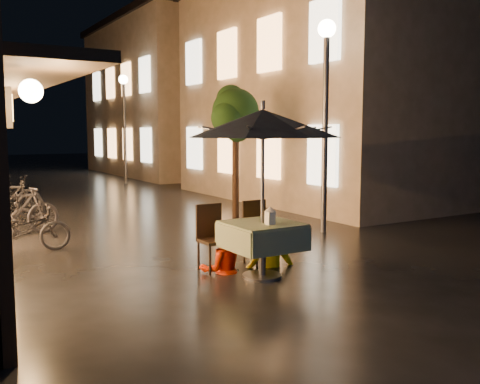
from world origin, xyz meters
TOP-DOWN VIEW (x-y plane):
  - ground at (0.00, 0.00)m, footprint 90.00×90.00m
  - east_building_near at (7.49, 6.50)m, footprint 7.30×9.30m
  - east_building_far at (7.49, 18.00)m, footprint 7.30×10.30m
  - street_tree at (2.41, 4.51)m, footprint 1.43×1.20m
  - streetlamp_near at (3.00, 2.00)m, footprint 0.36×0.36m
  - streetlamp_far at (3.00, 14.00)m, footprint 0.36×0.36m
  - cafe_table at (0.04, -0.20)m, footprint 0.99×0.99m
  - patio_umbrella at (0.04, -0.20)m, footprint 2.13×2.13m
  - cafe_chair_left at (-0.36, 0.54)m, footprint 0.42×0.42m
  - cafe_chair_right at (0.44, 0.54)m, footprint 0.42×0.42m
  - table_lantern at (0.04, -0.39)m, footprint 0.16×0.16m
  - person_orange at (-0.30, 0.38)m, footprint 0.75×0.63m
  - person_yellow at (0.50, 0.32)m, footprint 1.08×0.77m
  - bicycle_0 at (-2.56, 3.13)m, footprint 1.54×0.62m
  - bicycle_1 at (-2.42, 4.74)m, footprint 1.69×0.69m
  - bicycle_3 at (-2.31, 6.82)m, footprint 1.63×0.59m
  - bicycle_4 at (-2.20, 8.14)m, footprint 1.89×1.26m

SIDE VIEW (x-z plane):
  - ground at x=0.00m, z-range 0.00..0.00m
  - bicycle_0 at x=-2.56m, z-range 0.00..0.80m
  - bicycle_4 at x=-2.20m, z-range 0.00..0.94m
  - bicycle_3 at x=-2.31m, z-range 0.00..0.96m
  - bicycle_1 at x=-2.42m, z-range 0.00..0.98m
  - cafe_chair_left at x=-0.36m, z-range 0.05..1.03m
  - cafe_chair_right at x=0.44m, z-range 0.05..1.03m
  - cafe_table at x=0.04m, z-range 0.20..0.98m
  - person_orange at x=-0.30m, z-range 0.00..1.36m
  - person_yellow at x=0.50m, z-range 0.00..1.51m
  - table_lantern at x=0.04m, z-range 0.79..1.04m
  - patio_umbrella at x=0.04m, z-range 0.92..3.38m
  - street_tree at x=2.41m, z-range 0.85..4.00m
  - streetlamp_near at x=3.00m, z-range 0.80..5.03m
  - streetlamp_far at x=3.00m, z-range 0.80..5.03m
  - east_building_near at x=7.49m, z-range 0.01..6.81m
  - east_building_far at x=7.49m, z-range 0.01..7.31m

